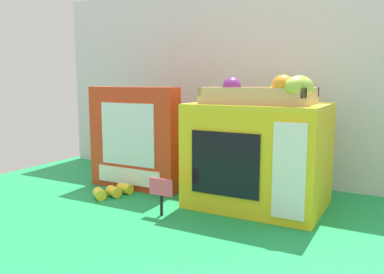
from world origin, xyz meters
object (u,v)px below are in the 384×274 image
toy_microwave (259,155)px  price_sign (161,191)px  loose_toy_banana (113,191)px  food_groups_crate (265,94)px  cookie_set_box (134,138)px

toy_microwave → price_sign: bearing=-131.8°
loose_toy_banana → food_groups_crate: bearing=13.0°
cookie_set_box → price_sign: cookie_set_box is taller
toy_microwave → cookie_set_box: cookie_set_box is taller
price_sign → food_groups_crate: bearing=39.0°
cookie_set_box → loose_toy_banana: size_ratio=2.63×
food_groups_crate → price_sign: bearing=-141.0°
cookie_set_box → toy_microwave: bearing=4.2°
food_groups_crate → loose_toy_banana: (-0.44, -0.10, -0.30)m
toy_microwave → loose_toy_banana: size_ratio=2.87×
cookie_set_box → price_sign: (0.22, -0.18, -0.10)m
toy_microwave → loose_toy_banana: bearing=-161.3°
loose_toy_banana → toy_microwave: bearing=18.7°
toy_microwave → loose_toy_banana: 0.46m
price_sign → cookie_set_box: bearing=140.7°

